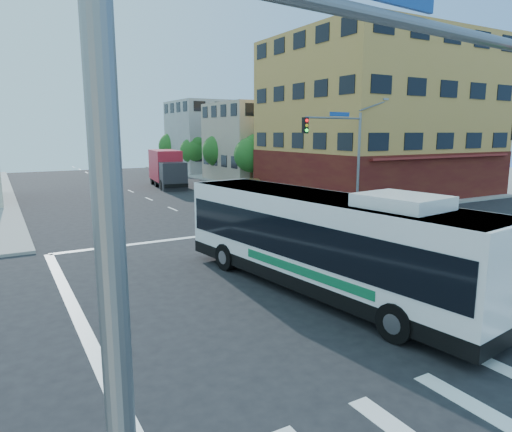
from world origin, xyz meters
TOP-DOWN VIEW (x-y plane):
  - ground at (0.00, 0.00)m, footprint 120.00×120.00m
  - sidewalk_ne at (35.00, 35.00)m, footprint 50.00×50.00m
  - corner_building_ne at (19.99, 18.48)m, footprint 18.10×15.44m
  - building_east_near at (16.98, 33.98)m, footprint 12.06×10.06m
  - building_east_far at (16.98, 47.98)m, footprint 12.06×10.06m
  - signal_mast_ne at (9.08, 10.62)m, footprint 7.91×1.13m
  - signal_mast_sw at (-9.08, -10.64)m, footprint 7.91×1.01m
  - street_tree_a at (11.90, 27.92)m, footprint 3.60×3.60m
  - street_tree_b at (11.90, 35.92)m, footprint 3.80×3.80m
  - street_tree_c at (11.90, 43.92)m, footprint 3.40×3.40m
  - street_tree_d at (11.90, 51.92)m, footprint 4.00×4.00m
  - transit_bus at (-1.46, -0.85)m, footprint 4.48×13.38m
  - box_truck at (4.36, 32.79)m, footprint 3.56×8.68m
  - parked_car at (10.35, 24.72)m, footprint 2.82×4.23m

SIDE VIEW (x-z plane):
  - ground at x=0.00m, z-range 0.00..0.00m
  - sidewalk_ne at x=35.00m, z-range 0.00..0.15m
  - parked_car at x=10.35m, z-range 0.00..1.34m
  - box_truck at x=4.36m, z-range -0.06..3.74m
  - transit_bus at x=-1.46m, z-range -0.04..3.84m
  - street_tree_c at x=11.90m, z-range 0.82..6.11m
  - street_tree_a at x=11.90m, z-range 0.83..6.35m
  - street_tree_b at x=11.90m, z-range 0.85..6.65m
  - street_tree_d at x=11.90m, z-range 0.87..6.90m
  - building_east_near at x=16.98m, z-range 0.01..9.01m
  - signal_mast_ne at x=9.08m, z-range 0.95..9.02m
  - signal_mast_sw at x=-9.08m, z-range 0.95..9.02m
  - building_east_far at x=16.98m, z-range 0.01..10.01m
  - corner_building_ne at x=19.99m, z-range -1.11..12.89m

